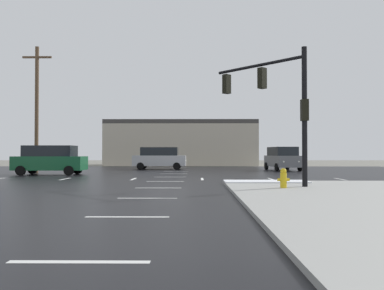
# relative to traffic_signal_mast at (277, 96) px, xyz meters

# --- Properties ---
(ground_plane) EXTENTS (120.00, 120.00, 0.00)m
(ground_plane) POSITION_rel_traffic_signal_mast_xyz_m (-5.26, 5.62, -4.06)
(ground_plane) COLOR slate
(road_asphalt) EXTENTS (44.00, 44.00, 0.02)m
(road_asphalt) POSITION_rel_traffic_signal_mast_xyz_m (-5.26, 5.62, -4.05)
(road_asphalt) COLOR black
(road_asphalt) RESTS_ON ground_plane
(snow_strip_curbside) EXTENTS (4.00, 1.60, 0.06)m
(snow_strip_curbside) POSITION_rel_traffic_signal_mast_xyz_m (-0.26, 1.62, -3.89)
(snow_strip_curbside) COLOR white
(snow_strip_curbside) RESTS_ON sidewalk_corner
(lane_markings) EXTENTS (36.15, 36.15, 0.01)m
(lane_markings) POSITION_rel_traffic_signal_mast_xyz_m (-4.06, 4.24, -4.03)
(lane_markings) COLOR silver
(lane_markings) RESTS_ON road_asphalt
(traffic_signal_mast) EXTENTS (3.55, 3.80, 5.87)m
(traffic_signal_mast) POSITION_rel_traffic_signal_mast_xyz_m (0.00, 0.00, 0.00)
(traffic_signal_mast) COLOR black
(traffic_signal_mast) RESTS_ON sidewalk_corner
(fire_hydrant) EXTENTS (0.48, 0.26, 0.79)m
(fire_hydrant) POSITION_rel_traffic_signal_mast_xyz_m (-0.10, -1.66, -3.52)
(fire_hydrant) COLOR gold
(fire_hydrant) RESTS_ON sidewalk_corner
(strip_building_background) EXTENTS (18.25, 8.00, 5.48)m
(strip_building_background) POSITION_rel_traffic_signal_mast_xyz_m (-5.44, 33.32, -1.32)
(strip_building_background) COLOR #BCB29E
(strip_building_background) RESTS_ON ground_plane
(suv_grey) EXTENTS (2.53, 4.97, 2.03)m
(suv_grey) POSITION_rel_traffic_signal_mast_xyz_m (3.88, 17.39, -2.97)
(suv_grey) COLOR slate
(suv_grey) RESTS_ON road_asphalt
(suv_silver) EXTENTS (4.86, 2.23, 2.03)m
(suv_silver) POSITION_rel_traffic_signal_mast_xyz_m (-6.96, 19.41, -2.97)
(suv_silver) COLOR #B7BABF
(suv_silver) RESTS_ON road_asphalt
(suv_green) EXTENTS (4.86, 2.21, 2.03)m
(suv_green) POSITION_rel_traffic_signal_mast_xyz_m (-13.78, 10.19, -2.97)
(suv_green) COLOR #195933
(suv_green) RESTS_ON road_asphalt
(utility_pole_far) EXTENTS (2.20, 0.28, 9.61)m
(utility_pole_far) POSITION_rel_traffic_signal_mast_xyz_m (-15.70, 12.64, 0.96)
(utility_pole_far) COLOR brown
(utility_pole_far) RESTS_ON ground_plane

